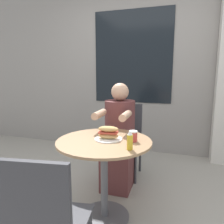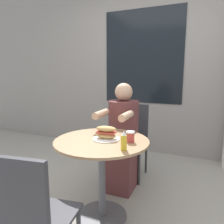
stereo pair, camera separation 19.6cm
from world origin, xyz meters
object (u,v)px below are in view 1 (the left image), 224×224
at_px(seated_diner, 119,143).
at_px(drink_cup, 133,136).
at_px(condiment_bottle, 130,140).
at_px(diner_chair, 126,132).
at_px(cafe_table, 104,161).
at_px(empty_chair_across, 44,221).
at_px(sandwich_on_plate, 108,134).

distance_m(seated_diner, drink_cup, 0.64).
relative_size(seated_diner, condiment_bottle, 8.08).
relative_size(diner_chair, seated_diner, 0.76).
xyz_separation_m(seated_diner, condiment_bottle, (0.29, -0.72, 0.27)).
distance_m(cafe_table, empty_chair_across, 0.80).
bearing_deg(sandwich_on_plate, drink_cup, 2.83).
relative_size(cafe_table, seated_diner, 0.69).
height_order(empty_chair_across, sandwich_on_plate, empty_chair_across).
distance_m(diner_chair, empty_chair_across, 1.72).
bearing_deg(empty_chair_across, diner_chair, 81.45).
bearing_deg(empty_chair_across, condiment_bottle, 57.64).
xyz_separation_m(empty_chair_across, condiment_bottle, (0.28, 0.65, 0.25)).
distance_m(cafe_table, condiment_bottle, 0.39).
bearing_deg(diner_chair, drink_cup, 105.98).
height_order(cafe_table, drink_cup, drink_cup).
height_order(cafe_table, empty_chair_across, empty_chair_across).
height_order(drink_cup, condiment_bottle, condiment_bottle).
bearing_deg(drink_cup, empty_chair_across, -107.23).
bearing_deg(sandwich_on_plate, condiment_bottle, -39.05).
height_order(cafe_table, diner_chair, diner_chair).
bearing_deg(drink_cup, cafe_table, -169.83).
bearing_deg(condiment_bottle, cafe_table, 149.05).
bearing_deg(empty_chair_across, seated_diner, 81.43).
bearing_deg(diner_chair, empty_chair_across, 88.97).
relative_size(empty_chair_across, condiment_bottle, 6.15).
xyz_separation_m(diner_chair, condiment_bottle, (0.29, -1.07, 0.25)).
height_order(sandwich_on_plate, condiment_bottle, condiment_bottle).
bearing_deg(empty_chair_across, cafe_table, 79.05).
xyz_separation_m(drink_cup, condiment_bottle, (0.02, -0.19, 0.02)).
bearing_deg(cafe_table, seated_diner, 93.79).
bearing_deg(diner_chair, seated_diner, 89.05).
distance_m(diner_chair, condiment_bottle, 1.14).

